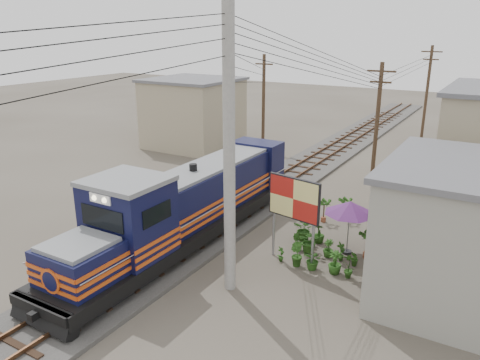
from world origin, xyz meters
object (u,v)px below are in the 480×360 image
Objects in this scene: billboard at (294,201)px; market_umbrella at (350,208)px; locomotive at (187,207)px; vendor at (378,223)px.

market_umbrella is (1.62, 1.85, -0.58)m from billboard.
locomotive reaches higher than billboard.
market_umbrella reaches higher than vendor.
billboard reaches higher than vendor.
billboard is (4.58, 0.65, 0.95)m from locomotive.
locomotive reaches higher than market_umbrella.
billboard is at bearing 38.66° from vendor.
market_umbrella is at bearing 21.98° from locomotive.
billboard is at bearing 8.08° from locomotive.
market_umbrella is 2.29m from vendor.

